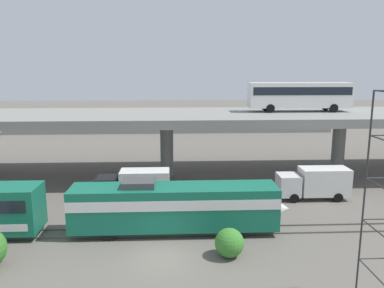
{
  "coord_description": "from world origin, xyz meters",
  "views": [
    {
      "loc": [
        0.87,
        -23.84,
        12.41
      ],
      "look_at": [
        2.83,
        17.71,
        4.23
      ],
      "focal_mm": 35.9,
      "sensor_mm": 36.0,
      "label": 1
    }
  ],
  "objects_px": {
    "parked_car_1": "(250,116)",
    "parked_car_3": "(78,117)",
    "service_truck_east": "(315,182)",
    "parked_car_0": "(173,118)",
    "transit_bus_on_overpass": "(300,94)",
    "service_truck_west": "(136,185)",
    "train_locomotive": "(185,205)",
    "parked_car_4": "(47,120)",
    "parked_car_2": "(269,118)"
  },
  "relations": [
    {
      "from": "service_truck_west",
      "to": "parked_car_2",
      "type": "xyz_separation_m",
      "value": [
        23.17,
        42.03,
        0.9
      ]
    },
    {
      "from": "service_truck_east",
      "to": "parked_car_2",
      "type": "height_order",
      "value": "parked_car_2"
    },
    {
      "from": "service_truck_west",
      "to": "parked_car_4",
      "type": "distance_m",
      "value": 46.52
    },
    {
      "from": "service_truck_east",
      "to": "parked_car_3",
      "type": "bearing_deg",
      "value": -53.89
    },
    {
      "from": "parked_car_2",
      "to": "parked_car_3",
      "type": "distance_m",
      "value": 39.89
    },
    {
      "from": "parked_car_3",
      "to": "parked_car_4",
      "type": "bearing_deg",
      "value": 45.29
    },
    {
      "from": "parked_car_1",
      "to": "parked_car_3",
      "type": "relative_size",
      "value": 0.95
    },
    {
      "from": "parked_car_4",
      "to": "train_locomotive",
      "type": "bearing_deg",
      "value": 118.02
    },
    {
      "from": "train_locomotive",
      "to": "service_truck_east",
      "type": "distance_m",
      "value": 14.68
    },
    {
      "from": "parked_car_0",
      "to": "parked_car_2",
      "type": "height_order",
      "value": "same"
    },
    {
      "from": "service_truck_east",
      "to": "parked_car_2",
      "type": "bearing_deg",
      "value": -98.05
    },
    {
      "from": "parked_car_1",
      "to": "parked_car_3",
      "type": "xyz_separation_m",
      "value": [
        -36.45,
        0.25,
        0.0
      ]
    },
    {
      "from": "parked_car_0",
      "to": "parked_car_4",
      "type": "relative_size",
      "value": 0.96
    },
    {
      "from": "train_locomotive",
      "to": "parked_car_1",
      "type": "relative_size",
      "value": 3.79
    },
    {
      "from": "service_truck_west",
      "to": "parked_car_0",
      "type": "relative_size",
      "value": 1.61
    },
    {
      "from": "service_truck_west",
      "to": "parked_car_2",
      "type": "height_order",
      "value": "parked_car_2"
    },
    {
      "from": "service_truck_east",
      "to": "parked_car_1",
      "type": "bearing_deg",
      "value": -93.39
    },
    {
      "from": "parked_car_4",
      "to": "parked_car_2",
      "type": "bearing_deg",
      "value": -179.08
    },
    {
      "from": "transit_bus_on_overpass",
      "to": "parked_car_4",
      "type": "xyz_separation_m",
      "value": [
        -39.88,
        31.5,
        -6.93
      ]
    },
    {
      "from": "transit_bus_on_overpass",
      "to": "service_truck_east",
      "type": "relative_size",
      "value": 1.76
    },
    {
      "from": "service_truck_east",
      "to": "parked_car_0",
      "type": "relative_size",
      "value": 1.61
    },
    {
      "from": "train_locomotive",
      "to": "service_truck_east",
      "type": "xyz_separation_m",
      "value": [
        12.8,
        7.17,
        -0.55
      ]
    },
    {
      "from": "service_truck_east",
      "to": "parked_car_4",
      "type": "bearing_deg",
      "value": -46.94
    },
    {
      "from": "service_truck_west",
      "to": "parked_car_4",
      "type": "height_order",
      "value": "parked_car_4"
    },
    {
      "from": "parked_car_3",
      "to": "parked_car_4",
      "type": "distance_m",
      "value": 6.93
    },
    {
      "from": "parked_car_1",
      "to": "service_truck_west",
      "type": "bearing_deg",
      "value": -113.46
    },
    {
      "from": "parked_car_4",
      "to": "transit_bus_on_overpass",
      "type": "bearing_deg",
      "value": 141.7
    },
    {
      "from": "train_locomotive",
      "to": "transit_bus_on_overpass",
      "type": "height_order",
      "value": "transit_bus_on_overpass"
    },
    {
      "from": "train_locomotive",
      "to": "transit_bus_on_overpass",
      "type": "xyz_separation_m",
      "value": [
        14.08,
        16.98,
        7.28
      ]
    },
    {
      "from": "service_truck_east",
      "to": "parked_car_0",
      "type": "xyz_separation_m",
      "value": [
        -13.81,
        42.57,
        0.9
      ]
    },
    {
      "from": "service_truck_west",
      "to": "service_truck_east",
      "type": "relative_size",
      "value": 1.0
    },
    {
      "from": "train_locomotive",
      "to": "parked_car_0",
      "type": "relative_size",
      "value": 3.96
    },
    {
      "from": "service_truck_west",
      "to": "parked_car_1",
      "type": "distance_m",
      "value": 50.14
    },
    {
      "from": "transit_bus_on_overpass",
      "to": "parked_car_0",
      "type": "bearing_deg",
      "value": 114.73
    },
    {
      "from": "transit_bus_on_overpass",
      "to": "parked_car_1",
      "type": "distance_m",
      "value": 36.86
    },
    {
      "from": "train_locomotive",
      "to": "transit_bus_on_overpass",
      "type": "relative_size",
      "value": 1.39
    },
    {
      "from": "parked_car_0",
      "to": "parked_car_3",
      "type": "relative_size",
      "value": 0.91
    },
    {
      "from": "parked_car_3",
      "to": "train_locomotive",
      "type": "bearing_deg",
      "value": 111.39
    },
    {
      "from": "train_locomotive",
      "to": "parked_car_0",
      "type": "distance_m",
      "value": 49.75
    },
    {
      "from": "service_truck_east",
      "to": "parked_car_1",
      "type": "height_order",
      "value": "parked_car_1"
    },
    {
      "from": "train_locomotive",
      "to": "parked_car_3",
      "type": "bearing_deg",
      "value": 111.39
    },
    {
      "from": "parked_car_4",
      "to": "parked_car_3",
      "type": "bearing_deg",
      "value": -134.71
    },
    {
      "from": "parked_car_0",
      "to": "parked_car_3",
      "type": "height_order",
      "value": "same"
    },
    {
      "from": "service_truck_west",
      "to": "parked_car_1",
      "type": "relative_size",
      "value": 1.54
    },
    {
      "from": "train_locomotive",
      "to": "parked_car_2",
      "type": "relative_size",
      "value": 3.82
    },
    {
      "from": "train_locomotive",
      "to": "parked_car_4",
      "type": "xyz_separation_m",
      "value": [
        -25.8,
        48.48,
        0.35
      ]
    },
    {
      "from": "service_truck_west",
      "to": "parked_car_3",
      "type": "relative_size",
      "value": 1.46
    },
    {
      "from": "service_truck_east",
      "to": "parked_car_1",
      "type": "distance_m",
      "value": 46.08
    },
    {
      "from": "transit_bus_on_overpass",
      "to": "service_truck_west",
      "type": "height_order",
      "value": "transit_bus_on_overpass"
    },
    {
      "from": "service_truck_west",
      "to": "parked_car_3",
      "type": "distance_m",
      "value": 49.1
    }
  ]
}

